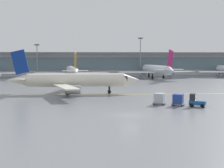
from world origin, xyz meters
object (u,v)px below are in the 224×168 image
at_px(baggage_tug, 196,101).
at_px(cargo_dolly_trailing, 159,98).
at_px(gate_airplane_3, 157,70).
at_px(apron_light_mast_2, 140,55).
at_px(apron_light_mast_1, 37,59).
at_px(gate_airplane_2, 72,71).
at_px(taxiing_regional_jet, 74,80).
at_px(cargo_dolly_lead, 178,99).

distance_m(baggage_tug, cargo_dolly_trailing, 6.15).
height_order(gate_airplane_3, apron_light_mast_2, apron_light_mast_2).
bearing_deg(gate_airplane_3, apron_light_mast_1, 69.51).
bearing_deg(gate_airplane_2, cargo_dolly_trailing, -172.84).
relative_size(taxiing_regional_jet, cargo_dolly_trailing, 11.12).
distance_m(taxiing_regional_jet, cargo_dolly_trailing, 23.23).
distance_m(gate_airplane_2, cargo_dolly_lead, 69.64).
relative_size(cargo_dolly_trailing, apron_light_mast_2, 0.17).
bearing_deg(taxiing_regional_jet, gate_airplane_3, 59.80).
height_order(cargo_dolly_lead, apron_light_mast_1, apron_light_mast_1).
relative_size(taxiing_regional_jet, apron_light_mast_1, 2.32).
xyz_separation_m(gate_airplane_2, taxiing_regional_jet, (-0.75, -47.61, 0.04)).
xyz_separation_m(gate_airplane_2, apron_light_mast_2, (27.28, 11.01, 5.52)).
distance_m(baggage_tug, cargo_dolly_lead, 2.97).
bearing_deg(gate_airplane_2, gate_airplane_3, -96.69).
bearing_deg(apron_light_mast_1, baggage_tug, -68.50).
bearing_deg(taxiing_regional_jet, gate_airplane_2, 93.01).
xyz_separation_m(baggage_tug, cargo_dolly_lead, (-2.54, 1.52, 0.16)).
height_order(baggage_tug, cargo_dolly_trailing, baggage_tug).
bearing_deg(apron_light_mast_2, taxiing_regional_jet, -115.56).
relative_size(gate_airplane_2, baggage_tug, 9.74).
height_order(taxiing_regional_jet, apron_light_mast_1, apron_light_mast_1).
xyz_separation_m(gate_airplane_2, baggage_tug, (18.39, -69.31, -1.96)).
bearing_deg(apron_light_mast_1, taxiing_regional_jet, -78.11).
distance_m(cargo_dolly_lead, apron_light_mast_1, 83.27).
xyz_separation_m(cargo_dolly_lead, cargo_dolly_trailing, (-2.74, 1.63, 0.00)).
distance_m(gate_airplane_2, cargo_dolly_trailing, 67.47).
height_order(cargo_dolly_trailing, apron_light_mast_2, apron_light_mast_2).
distance_m(baggage_tug, apron_light_mast_2, 81.15).
bearing_deg(apron_light_mast_2, apron_light_mast_1, -178.75).
relative_size(cargo_dolly_lead, cargo_dolly_trailing, 1.00).
bearing_deg(cargo_dolly_lead, baggage_tug, -0.00).
height_order(gate_airplane_3, cargo_dolly_lead, gate_airplane_3).
height_order(taxiing_regional_jet, cargo_dolly_trailing, taxiing_regional_jet).
bearing_deg(cargo_dolly_trailing, taxiing_regional_jet, 157.55).
bearing_deg(cargo_dolly_trailing, baggage_tug, -0.00).
height_order(baggage_tug, apron_light_mast_1, apron_light_mast_1).
bearing_deg(gate_airplane_2, apron_light_mast_2, -72.07).
relative_size(taxiing_regional_jet, cargo_dolly_lead, 11.12).
xyz_separation_m(taxiing_regional_jet, baggage_tug, (19.13, -21.70, -2.00)).
distance_m(gate_airplane_3, apron_light_mast_1, 45.10).
bearing_deg(apron_light_mast_2, gate_airplane_3, -75.35).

